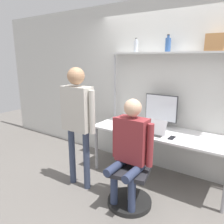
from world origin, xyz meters
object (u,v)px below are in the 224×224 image
Objects in this scene: monitor at (161,110)px; laptop at (153,131)px; cell_phone at (172,138)px; office_chair at (131,181)px; bottle_clear at (136,46)px; storage_box at (216,42)px; person_seated at (130,145)px; person_standing at (77,113)px; bottle_blue at (168,45)px.

laptop is (0.05, -0.38, -0.22)m from monitor.
monitor is at bearing 97.95° from laptop.
cell_phone is 0.16× the size of office_chair.
office_chair is at bearing -62.87° from bottle_clear.
laptop is 1.40m from storage_box.
person_standing is (-0.81, -0.03, 0.29)m from person_seated.
monitor is 1.20m from office_chair.
person_seated is 1.57m from bottle_blue.
bottle_blue reaches higher than bottle_clear.
monitor reaches higher than cell_phone.
bottle_blue reaches higher than office_chair.
person_standing is at bearing -142.57° from laptop.
person_seated is at bearing -115.24° from cell_phone.
laptop is at bearing 88.01° from person_seated.
monitor is 1.07m from bottle_clear.
bottle_clear is (-0.80, 0.40, 1.22)m from cell_phone.
storage_box reaches higher than person_standing.
bottle_clear is at bearing 142.41° from laptop.
cell_phone is 0.68m from person_seated.
cell_phone is 0.09× the size of person_standing.
cell_phone is (0.27, 0.00, -0.05)m from laptop.
storage_box is at bearing 35.74° from person_standing.
laptop is at bearing -37.59° from bottle_clear.
bottle_clear is at bearing 73.63° from person_standing.
office_chair reaches higher than cell_phone.
cell_phone is 0.11× the size of person_seated.
storage_box is at bearing 33.33° from laptop.
storage_box is at bearing 1.92° from monitor.
monitor is 0.44m from laptop.
monitor is at bearing -152.51° from bottle_blue.
laptop is 1.61× the size of bottle_clear.
bottle_clear is 0.95× the size of storage_box.
storage_box is (1.15, 0.00, 0.01)m from bottle_clear.
laptop reaches higher than cell_phone.
person_standing is at bearing -174.66° from office_chair.
laptop is 0.20× the size of person_standing.
monitor reaches higher than office_chair.
storage_box reaches higher than cell_phone.
monitor is 1.47× the size of laptop.
monitor is at bearing 52.63° from person_standing.
person_seated is at bearing -88.15° from monitor.
bottle_blue is at bearing 27.49° from monitor.
monitor is 3.40× the size of cell_phone.
bottle_clear is 1.15m from storage_box.
monitor is at bearing -178.08° from storage_box.
person_standing reaches higher than cell_phone.
person_seated reaches higher than monitor.
laptop is 1.35m from bottle_clear.
laptop is 0.26× the size of person_seated.
bottle_clear is 0.91× the size of bottle_blue.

